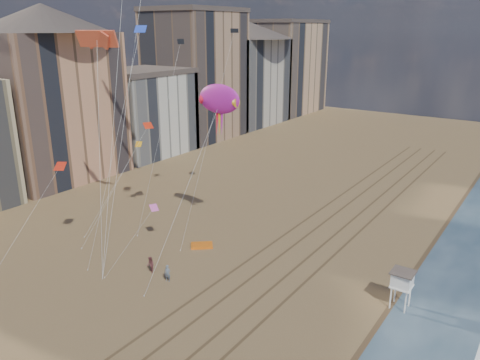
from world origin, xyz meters
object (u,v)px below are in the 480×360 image
object	(u,v)px
kite_flyer_a	(167,273)
lifeguard_stand	(402,280)
grounded_kite	(202,245)
show_kite	(219,99)
kite_flyer_b	(150,265)

from	to	relation	value
kite_flyer_a	lifeguard_stand	bearing A→B (deg)	5.36
grounded_kite	kite_flyer_a	bearing A→B (deg)	-115.63
grounded_kite	show_kite	bearing A→B (deg)	39.06
show_kite	kite_flyer_b	bearing A→B (deg)	-95.65
kite_flyer_b	lifeguard_stand	bearing A→B (deg)	51.03
grounded_kite	kite_flyer_b	xyz separation A→B (m)	(-0.52, -7.90, 0.76)
grounded_kite	show_kite	xyz separation A→B (m)	(0.56, 3.05, 16.95)
grounded_kite	kite_flyer_a	world-z (taller)	kite_flyer_a
kite_flyer_a	show_kite	bearing A→B (deg)	80.70
show_kite	kite_flyer_b	xyz separation A→B (m)	(-1.08, -10.94, -16.19)
lifeguard_stand	show_kite	xyz separation A→B (m)	(-22.52, 2.42, 14.25)
lifeguard_stand	kite_flyer_b	bearing A→B (deg)	-160.15
show_kite	kite_flyer_a	world-z (taller)	show_kite
lifeguard_stand	kite_flyer_a	bearing A→B (deg)	-157.18
lifeguard_stand	show_kite	size ratio (longest dim) A/B	0.17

